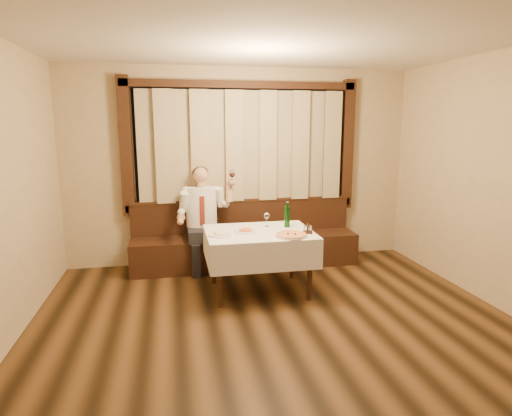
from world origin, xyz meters
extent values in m
cube|color=black|center=(0.00, 0.00, -0.01)|extent=(5.00, 6.00, 0.01)
cube|color=silver|center=(0.00, 0.00, 2.80)|extent=(5.00, 6.00, 0.01)
cube|color=tan|center=(0.00, 3.00, 1.40)|extent=(5.00, 0.01, 2.80)
cube|color=black|center=(0.00, 2.98, 1.70)|extent=(3.00, 0.02, 1.60)
cube|color=orange|center=(-0.70, 2.97, 1.40)|extent=(0.50, 0.01, 0.40)
cube|color=black|center=(0.00, 2.94, 0.85)|extent=(3.30, 0.12, 0.10)
cube|color=black|center=(0.00, 2.94, 2.55)|extent=(3.30, 0.12, 0.10)
cube|color=black|center=(-1.60, 2.94, 1.70)|extent=(0.16, 0.12, 1.90)
cube|color=black|center=(1.60, 2.94, 1.70)|extent=(0.16, 0.12, 1.90)
cube|color=#988562|center=(0.00, 2.88, 1.70)|extent=(2.90, 0.08, 1.55)
cube|color=black|center=(0.00, 2.68, 0.23)|extent=(3.20, 0.60, 0.45)
cube|color=black|center=(0.00, 2.92, 0.68)|extent=(3.20, 0.12, 0.45)
cube|color=black|center=(0.00, 2.92, 0.92)|extent=(3.20, 0.14, 0.04)
cylinder|color=black|center=(-0.52, 1.33, 0.35)|extent=(0.06, 0.06, 0.71)
cylinder|color=black|center=(0.52, 1.33, 0.35)|extent=(0.06, 0.06, 0.71)
cylinder|color=black|center=(-0.52, 2.07, 0.35)|extent=(0.06, 0.06, 0.71)
cylinder|color=black|center=(0.52, 2.07, 0.35)|extent=(0.06, 0.06, 0.71)
cube|color=black|center=(0.00, 1.70, 0.73)|extent=(1.20, 0.90, 0.04)
cube|color=silver|center=(0.00, 1.70, 0.75)|extent=(1.26, 0.96, 0.01)
cube|color=silver|center=(0.00, 1.22, 0.58)|extent=(1.26, 0.01, 0.35)
cube|color=silver|center=(0.00, 2.18, 0.58)|extent=(1.26, 0.01, 0.35)
cube|color=silver|center=(-0.63, 1.70, 0.58)|extent=(0.01, 0.96, 0.35)
cube|color=silver|center=(0.63, 1.70, 0.58)|extent=(0.01, 0.96, 0.35)
cylinder|color=white|center=(0.31, 1.39, 0.76)|extent=(0.37, 0.37, 0.01)
cylinder|color=#BF3B1C|center=(0.31, 1.39, 0.77)|extent=(0.34, 0.34, 0.01)
torus|color=tan|center=(0.31, 1.39, 0.78)|extent=(0.35, 0.35, 0.03)
sphere|color=black|center=(0.28, 1.42, 0.78)|extent=(0.02, 0.02, 0.02)
sphere|color=black|center=(0.35, 1.38, 0.78)|extent=(0.02, 0.02, 0.02)
cylinder|color=white|center=(-0.17, 1.70, 0.76)|extent=(0.26, 0.26, 0.02)
ellipsoid|color=#B7521D|center=(-0.17, 1.70, 0.81)|extent=(0.16, 0.16, 0.07)
cylinder|color=white|center=(-0.48, 1.59, 0.76)|extent=(0.26, 0.26, 0.02)
ellipsoid|color=beige|center=(-0.48, 1.59, 0.81)|extent=(0.16, 0.16, 0.07)
cylinder|color=#0F4811|center=(0.38, 1.84, 0.89)|extent=(0.07, 0.07, 0.26)
cylinder|color=#0F4811|center=(0.38, 1.84, 1.04)|extent=(0.03, 0.03, 0.06)
cylinder|color=silver|center=(0.38, 1.84, 1.07)|extent=(0.03, 0.03, 0.01)
cylinder|color=white|center=(0.14, 1.91, 0.76)|extent=(0.06, 0.06, 0.01)
cylinder|color=white|center=(0.14, 1.91, 0.81)|extent=(0.01, 0.01, 0.09)
ellipsoid|color=white|center=(0.14, 1.91, 0.89)|extent=(0.07, 0.07, 0.08)
cube|color=black|center=(0.53, 1.48, 0.77)|extent=(0.11, 0.06, 0.04)
cube|color=black|center=(0.53, 1.48, 0.83)|extent=(0.02, 0.05, 0.08)
cylinder|color=white|center=(0.50, 1.48, 0.81)|extent=(0.03, 0.03, 0.06)
cylinder|color=silver|center=(0.50, 1.48, 0.85)|extent=(0.03, 0.03, 0.01)
cylinder|color=white|center=(0.56, 1.48, 0.81)|extent=(0.03, 0.03, 0.06)
cylinder|color=silver|center=(0.56, 1.48, 0.85)|extent=(0.03, 0.03, 0.01)
cube|color=black|center=(-0.61, 2.56, 0.53)|extent=(0.40, 0.45, 0.16)
cube|color=black|center=(-0.72, 2.34, 0.23)|extent=(0.11, 0.12, 0.45)
cube|color=black|center=(-0.50, 2.34, 0.23)|extent=(0.11, 0.12, 0.45)
ellipsoid|color=white|center=(-0.61, 2.71, 0.88)|extent=(0.42, 0.26, 0.55)
cube|color=maroon|center=(-0.61, 2.57, 0.85)|extent=(0.07, 0.01, 0.40)
cylinder|color=tan|center=(-0.61, 2.71, 1.20)|extent=(0.10, 0.10, 0.08)
sphere|color=tan|center=(-0.61, 2.71, 1.33)|extent=(0.21, 0.21, 0.21)
ellipsoid|color=black|center=(-0.61, 2.74, 1.36)|extent=(0.22, 0.22, 0.16)
sphere|color=white|center=(-0.81, 2.71, 1.11)|extent=(0.13, 0.13, 0.13)
sphere|color=white|center=(-0.41, 2.71, 1.11)|extent=(0.13, 0.13, 0.13)
sphere|color=tan|center=(-0.92, 2.30, 0.77)|extent=(0.08, 0.08, 0.08)
sphere|color=tan|center=(-0.21, 2.54, 1.24)|extent=(0.10, 0.10, 0.10)
cylinder|color=white|center=(-0.21, 2.51, 1.28)|extent=(0.01, 0.01, 0.11)
ellipsoid|color=white|center=(-0.21, 2.51, 1.36)|extent=(0.08, 0.08, 0.11)
ellipsoid|color=#4C070F|center=(-0.21, 2.51, 1.34)|extent=(0.07, 0.07, 0.06)
camera|label=1|loc=(-0.99, -3.15, 2.02)|focal=30.00mm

